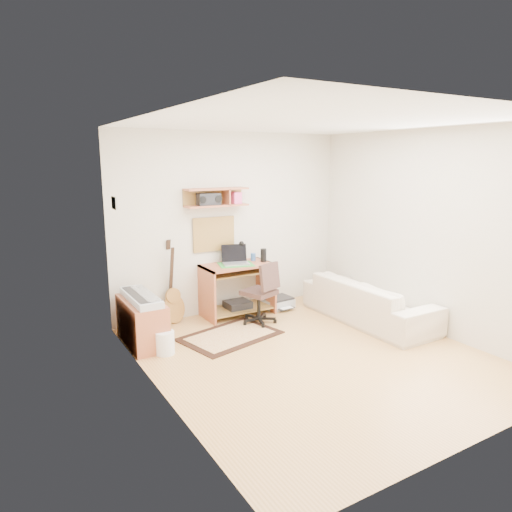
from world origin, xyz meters
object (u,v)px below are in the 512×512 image
desk (237,290)px  sofa (369,294)px  printer (278,302)px  task_chair (259,292)px  cabinet (142,322)px

desk → sofa: size_ratio=0.50×
sofa → desk: bearing=51.1°
desk → sofa: bearing=-38.9°
printer → task_chair: bearing=-149.0°
task_chair → cabinet: 1.61m
desk → printer: desk is taller
task_chair → printer: (0.59, 0.42, -0.35)m
task_chair → cabinet: bearing=156.8°
task_chair → cabinet: task_chair is taller
printer → sofa: bearing=-59.6°
desk → task_chair: task_chair is taller
task_chair → sofa: size_ratio=0.44×
printer → cabinet: bearing=-175.9°
cabinet → sofa: sofa is taller
cabinet → printer: bearing=8.3°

